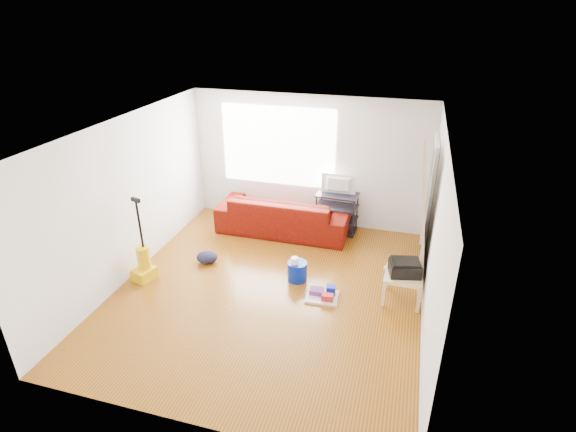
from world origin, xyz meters
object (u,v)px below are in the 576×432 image
(sofa, at_px, (284,231))
(side_table, at_px, (403,278))
(cleaning_tray, at_px, (323,295))
(tv_stand, at_px, (337,212))
(backpack, at_px, (207,262))
(vacuum, at_px, (144,264))
(bucket, at_px, (297,279))

(sofa, xyz_separation_m, side_table, (2.29, -1.62, 0.37))
(sofa, distance_m, side_table, 2.83)
(sofa, xyz_separation_m, cleaning_tray, (1.17, -1.90, 0.05))
(sofa, height_order, cleaning_tray, sofa)
(tv_stand, height_order, side_table, tv_stand)
(backpack, relative_size, vacuum, 0.26)
(tv_stand, relative_size, vacuum, 0.58)
(sofa, bearing_deg, backpack, 57.71)
(cleaning_tray, bearing_deg, sofa, 121.58)
(sofa, bearing_deg, vacuum, 52.33)
(side_table, height_order, bucket, side_table)
(bucket, relative_size, vacuum, 0.23)
(backpack, bearing_deg, vacuum, -149.23)
(backpack, bearing_deg, tv_stand, 30.03)
(sofa, height_order, bucket, sofa)
(bucket, bearing_deg, side_table, -3.01)
(sofa, bearing_deg, side_table, 144.63)
(tv_stand, relative_size, side_table, 1.42)
(bucket, xyz_separation_m, vacuum, (-2.34, -0.62, 0.25))
(side_table, bearing_deg, sofa, 144.63)
(sofa, height_order, backpack, sofa)
(side_table, xyz_separation_m, vacuum, (-3.95, -0.53, -0.12))
(backpack, xyz_separation_m, vacuum, (-0.74, -0.70, 0.25))
(vacuum, bearing_deg, bucket, 29.38)
(sofa, height_order, side_table, side_table)
(side_table, relative_size, bucket, 1.78)
(bucket, distance_m, vacuum, 2.43)
(tv_stand, bearing_deg, sofa, -161.26)
(tv_stand, distance_m, cleaning_tray, 2.21)
(cleaning_tray, bearing_deg, tv_stand, 95.44)
(cleaning_tray, height_order, vacuum, vacuum)
(sofa, relative_size, side_table, 4.45)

